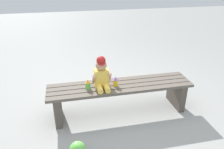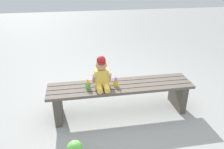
% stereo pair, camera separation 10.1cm
% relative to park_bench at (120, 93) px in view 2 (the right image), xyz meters
% --- Properties ---
extents(ground_plane, '(16.00, 16.00, 0.00)m').
position_rel_park_bench_xyz_m(ground_plane, '(0.00, -0.00, -0.29)').
color(ground_plane, '#999993').
extents(park_bench, '(1.85, 0.41, 0.41)m').
position_rel_park_bench_xyz_m(park_bench, '(0.00, 0.00, 0.00)').
color(park_bench, '#60564C').
rests_on(park_bench, ground_plane).
extents(child_figure, '(0.23, 0.27, 0.40)m').
position_rel_park_bench_xyz_m(child_figure, '(-0.24, -0.01, 0.30)').
color(child_figure, '#F2C64C').
rests_on(child_figure, park_bench).
extents(sippy_cup_left, '(0.06, 0.06, 0.12)m').
position_rel_park_bench_xyz_m(sippy_cup_left, '(-0.42, -0.02, 0.18)').
color(sippy_cup_left, '#66CC4C').
rests_on(sippy_cup_left, park_bench).
extents(sippy_cup_right, '(0.06, 0.06, 0.12)m').
position_rel_park_bench_xyz_m(sippy_cup_right, '(-0.07, -0.02, 0.18)').
color(sippy_cup_right, yellow).
rests_on(sippy_cup_right, park_bench).
extents(toy_ball, '(0.16, 0.16, 0.16)m').
position_rel_park_bench_xyz_m(toy_ball, '(-0.62, -0.66, -0.21)').
color(toy_ball, '#66CC4C').
rests_on(toy_ball, ground_plane).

